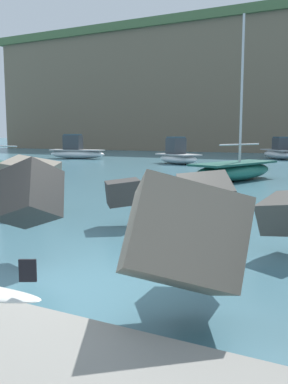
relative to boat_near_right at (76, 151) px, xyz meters
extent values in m
plane|color=#42707F|center=(20.99, -27.78, -0.71)|extent=(400.00, 400.00, 0.00)
cube|color=#3D3A38|center=(19.33, -24.11, 0.15)|extent=(1.16, 1.16, 0.70)
cube|color=#4C4944|center=(22.56, -27.09, 0.58)|extent=(1.16, 1.30, 0.94)
cube|color=#3D3A38|center=(19.36, -27.60, 0.53)|extent=(1.35, 1.15, 1.43)
cube|color=gray|center=(22.82, -28.69, 0.37)|extent=(1.72, 1.96, 1.74)
cube|color=gray|center=(15.88, -23.73, 0.16)|extent=(1.91, 1.67, 1.69)
cube|color=#4C4944|center=(23.49, -24.93, 0.12)|extent=(1.17, 1.24, 0.93)
cube|color=black|center=(22.74, -31.26, 0.70)|extent=(0.11, 0.08, 0.16)
ellipsoid|color=white|center=(0.09, 0.02, -0.28)|extent=(5.87, 2.56, 0.86)
cube|color=#ACACAC|center=(0.09, 0.02, 0.11)|extent=(5.40, 2.35, 0.10)
cube|color=#33383D|center=(-0.33, -0.05, 0.84)|extent=(1.84, 1.26, 1.37)
cube|color=#334C5B|center=(-0.33, -0.05, 1.58)|extent=(1.66, 1.13, 0.12)
ellipsoid|color=white|center=(17.49, 8.37, -0.27)|extent=(4.57, 5.44, 0.89)
cube|color=#ACACAC|center=(17.49, 8.37, 0.14)|extent=(4.20, 5.00, 0.10)
cube|color=#33383D|center=(17.72, 8.04, 0.73)|extent=(1.85, 1.96, 1.11)
cube|color=#334C5B|center=(17.72, 8.04, 1.35)|extent=(1.66, 1.76, 0.12)
ellipsoid|color=white|center=(11.59, -2.22, -0.32)|extent=(4.49, 3.66, 0.78)
cube|color=#ACACAC|center=(11.59, -2.22, 0.03)|extent=(4.13, 3.37, 0.10)
cube|color=#33383D|center=(11.33, -2.07, 0.70)|extent=(1.63, 1.62, 1.26)
cube|color=#334C5B|center=(11.33, -2.07, 1.39)|extent=(1.47, 1.46, 0.12)
ellipsoid|color=#1E6656|center=(18.93, -12.26, -0.25)|extent=(3.62, 6.27, 0.92)
cube|color=#164C41|center=(18.93, -12.26, 0.17)|extent=(3.33, 5.77, 0.10)
cylinder|color=silver|center=(19.07, -11.83, 3.85)|extent=(0.12, 0.12, 7.29)
cylinder|color=silver|center=(19.07, -11.83, 1.11)|extent=(1.16, 3.44, 0.08)
ellipsoid|color=#1E6656|center=(6.53, -15.79, -0.32)|extent=(6.15, 2.49, 0.78)
cube|color=#164C41|center=(6.53, -15.79, 0.03)|extent=(5.65, 2.29, 0.10)
cube|color=#756651|center=(9.30, 40.35, 7.76)|extent=(78.22, 39.35, 16.95)
cube|color=#4C6B42|center=(9.30, 40.35, 16.84)|extent=(79.79, 40.14, 1.20)
cube|color=silver|center=(0.29, 44.43, 20.30)|extent=(7.94, 4.82, 5.73)
cube|color=#66564C|center=(0.29, 44.43, 23.32)|extent=(8.34, 5.06, 0.30)
cube|color=beige|center=(-7.73, 42.35, 19.35)|extent=(6.13, 5.96, 3.82)
cube|color=#66564C|center=(-7.73, 42.35, 21.40)|extent=(6.44, 6.25, 0.30)
cube|color=beige|center=(-15.24, 42.56, 19.80)|extent=(7.82, 4.47, 4.72)
cube|color=#66564C|center=(-15.24, 42.56, 22.31)|extent=(8.21, 4.69, 0.30)
camera|label=1|loc=(24.75, -33.39, 1.63)|focal=39.69mm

